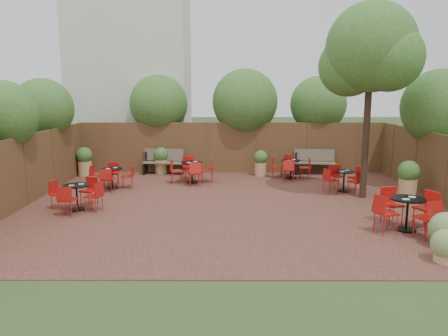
{
  "coord_description": "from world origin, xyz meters",
  "views": [
    {
      "loc": [
        -0.3,
        -12.07,
        3.29
      ],
      "look_at": [
        -0.33,
        0.5,
        1.0
      ],
      "focal_mm": 34.76,
      "sensor_mm": 36.0,
      "label": 1
    }
  ],
  "objects": [
    {
      "name": "fence_back",
      "position": [
        0.0,
        5.0,
        1.0
      ],
      "size": [
        12.0,
        0.08,
        2.0
      ],
      "primitive_type": "cube",
      "color": "brown",
      "rests_on": "ground"
    },
    {
      "name": "courtyard_paving",
      "position": [
        0.0,
        0.0,
        0.01
      ],
      "size": [
        12.0,
        10.0,
        0.02
      ],
      "primitive_type": "cube",
      "color": "#371C16",
      "rests_on": "ground"
    },
    {
      "name": "fence_left",
      "position": [
        -6.0,
        0.0,
        1.0
      ],
      "size": [
        0.08,
        10.0,
        2.0
      ],
      "primitive_type": "cube",
      "color": "brown",
      "rests_on": "ground"
    },
    {
      "name": "planters",
      "position": [
        -0.31,
        3.2,
        0.61
      ],
      "size": [
        11.48,
        4.59,
        1.16
      ],
      "color": "tan",
      "rests_on": "courtyard_paving"
    },
    {
      "name": "ground",
      "position": [
        0.0,
        0.0,
        0.0
      ],
      "size": [
        80.0,
        80.0,
        0.0
      ],
      "primitive_type": "plane",
      "color": "#354F23",
      "rests_on": "ground"
    },
    {
      "name": "bistro_tables",
      "position": [
        0.12,
        1.05,
        0.44
      ],
      "size": [
        9.88,
        7.57,
        0.9
      ],
      "color": "black",
      "rests_on": "courtyard_paving"
    },
    {
      "name": "neighbour_building",
      "position": [
        -4.5,
        8.0,
        4.0
      ],
      "size": [
        5.0,
        4.0,
        8.0
      ],
      "primitive_type": "cube",
      "color": "beige",
      "rests_on": "ground"
    },
    {
      "name": "fence_right",
      "position": [
        6.0,
        0.0,
        1.0
      ],
      "size": [
        0.08,
        10.0,
        2.0
      ],
      "primitive_type": "cube",
      "color": "brown",
      "rests_on": "ground"
    },
    {
      "name": "overhang_foliage",
      "position": [
        -1.0,
        3.1,
        2.7
      ],
      "size": [
        15.68,
        10.61,
        2.63
      ],
      "color": "#346320",
      "rests_on": "ground"
    },
    {
      "name": "park_bench_right",
      "position": [
        3.2,
        4.63,
        0.51
      ],
      "size": [
        1.59,
        0.64,
        0.96
      ],
      "rotation": [
        0.0,
        0.0,
        -0.09
      ],
      "color": "brown",
      "rests_on": "courtyard_paving"
    },
    {
      "name": "courtyard_tree",
      "position": [
        3.91,
        0.86,
        4.3
      ],
      "size": [
        2.76,
        2.66,
        5.77
      ],
      "rotation": [
        0.0,
        0.0,
        0.26
      ],
      "color": "black",
      "rests_on": "courtyard_paving"
    },
    {
      "name": "park_bench_left",
      "position": [
        -2.71,
        4.63,
        0.52
      ],
      "size": [
        1.63,
        0.72,
        0.97
      ],
      "rotation": [
        0.0,
        0.0,
        -0.14
      ],
      "color": "brown",
      "rests_on": "courtyard_paving"
    }
  ]
}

